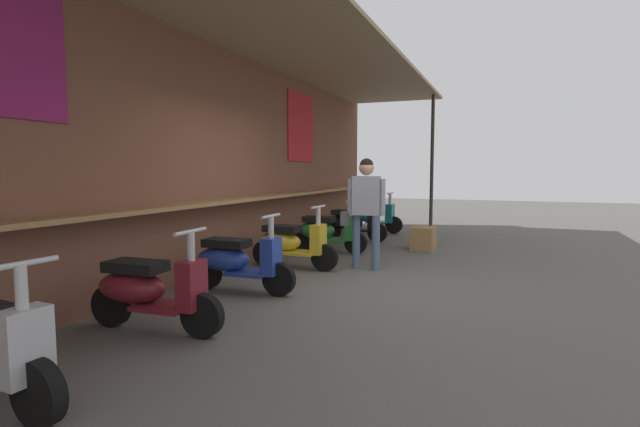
{
  "coord_description": "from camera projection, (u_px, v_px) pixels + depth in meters",
  "views": [
    {
      "loc": [
        -5.72,
        -2.0,
        1.49
      ],
      "look_at": [
        2.0,
        1.07,
        0.73
      ],
      "focal_mm": 26.79,
      "sensor_mm": 36.0,
      "label": 1
    }
  ],
  "objects": [
    {
      "name": "scooter_black",
      "position": [
        351.0,
        223.0,
        10.02
      ],
      "size": [
        0.46,
        1.4,
        0.97
      ],
      "rotation": [
        0.0,
        0.0,
        -1.57
      ],
      "color": "black",
      "rests_on": "ground_plane"
    },
    {
      "name": "merchandise_crate",
      "position": [
        423.0,
        238.0,
        8.96
      ],
      "size": [
        0.53,
        0.43,
        0.43
      ],
      "primitive_type": "cube",
      "rotation": [
        0.0,
        0.0,
        -0.03
      ],
      "color": "olive",
      "rests_on": "ground_plane"
    },
    {
      "name": "scooter_teal",
      "position": [
        370.0,
        216.0,
        11.44
      ],
      "size": [
        0.47,
        1.4,
        0.97
      ],
      "rotation": [
        0.0,
        0.0,
        -1.62
      ],
      "color": "#197075",
      "rests_on": "ground_plane"
    },
    {
      "name": "scooter_maroon",
      "position": [
        147.0,
        290.0,
        4.4
      ],
      "size": [
        0.47,
        1.4,
        0.97
      ],
      "rotation": [
        0.0,
        0.0,
        -1.52
      ],
      "color": "maroon",
      "rests_on": "ground_plane"
    },
    {
      "name": "market_stall_facade",
      "position": [
        216.0,
        141.0,
        6.67
      ],
      "size": [
        13.68,
        2.53,
        3.4
      ],
      "color": "brown",
      "rests_on": "ground_plane"
    },
    {
      "name": "scooter_blue",
      "position": [
        236.0,
        261.0,
        5.82
      ],
      "size": [
        0.46,
        1.4,
        0.97
      ],
      "rotation": [
        0.0,
        0.0,
        -1.54
      ],
      "color": "#233D9E",
      "rests_on": "ground_plane"
    },
    {
      "name": "scooter_yellow",
      "position": [
        289.0,
        243.0,
        7.23
      ],
      "size": [
        0.46,
        1.4,
        0.97
      ],
      "rotation": [
        0.0,
        0.0,
        -1.6
      ],
      "color": "gold",
      "rests_on": "ground_plane"
    },
    {
      "name": "shopper_with_handbag",
      "position": [
        365.0,
        202.0,
        7.13
      ],
      "size": [
        0.33,
        0.66,
        1.66
      ],
      "rotation": [
        0.0,
        0.0,
        3.29
      ],
      "color": "slate",
      "rests_on": "ground_plane"
    },
    {
      "name": "scooter_green",
      "position": [
        325.0,
        231.0,
        8.62
      ],
      "size": [
        0.46,
        1.4,
        0.97
      ],
      "rotation": [
        0.0,
        0.0,
        -1.54
      ],
      "color": "#237533",
      "rests_on": "ground_plane"
    },
    {
      "name": "ground_plane",
      "position": [
        340.0,
        286.0,
        6.17
      ],
      "size": [
        38.3,
        38.3,
        0.0
      ],
      "primitive_type": "plane",
      "color": "#56544F"
    }
  ]
}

